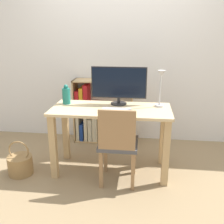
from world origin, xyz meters
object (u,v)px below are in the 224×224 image
object	(u,v)px
bookshelf	(93,114)
chair	(118,143)
monitor	(119,84)
basket	(20,164)
keyboard	(116,110)
desk_lamp	(161,85)
vase	(66,95)

from	to	relation	value
bookshelf	chair	bearing A→B (deg)	-66.72
monitor	basket	bearing A→B (deg)	-160.81
monitor	chair	distance (m)	0.68
monitor	keyboard	size ratio (longest dim) A/B	2.02
chair	basket	world-z (taller)	chair
monitor	chair	bearing A→B (deg)	-85.24
keyboard	desk_lamp	world-z (taller)	desk_lamp
chair	bookshelf	size ratio (longest dim) A/B	0.95
monitor	desk_lamp	world-z (taller)	monitor
monitor	keyboard	bearing A→B (deg)	-90.38
basket	chair	bearing A→B (deg)	-3.20
vase	chair	world-z (taller)	vase
monitor	desk_lamp	size ratio (longest dim) A/B	1.49
desk_lamp	bookshelf	distance (m)	1.32
desk_lamp	basket	distance (m)	1.79
keyboard	bookshelf	world-z (taller)	bookshelf
vase	chair	bearing A→B (deg)	-31.29
vase	desk_lamp	distance (m)	1.06
keyboard	vase	size ratio (longest dim) A/B	1.37
vase	monitor	bearing A→B (deg)	5.05
keyboard	vase	world-z (taller)	vase
monitor	vase	size ratio (longest dim) A/B	2.76
desk_lamp	bookshelf	bearing A→B (deg)	139.72
monitor	keyboard	distance (m)	0.34
monitor	desk_lamp	xyz separation A→B (m)	(0.45, -0.10, 0.02)
vase	basket	distance (m)	0.94
monitor	desk_lamp	distance (m)	0.46
desk_lamp	chair	size ratio (longest dim) A/B	0.49
monitor	desk_lamp	bearing A→B (deg)	-11.91
vase	desk_lamp	size ratio (longest dim) A/B	0.54
basket	monitor	bearing A→B (deg)	19.19
desk_lamp	chair	world-z (taller)	desk_lamp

